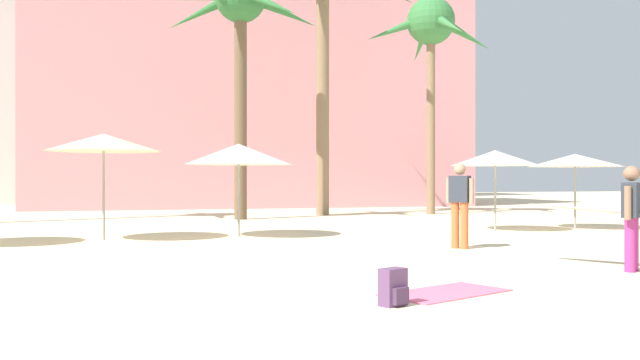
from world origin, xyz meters
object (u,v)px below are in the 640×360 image
(palm_tree_far_left, at_px, (431,32))
(person_near_right, at_px, (626,213))
(cafe_umbrella_1, at_px, (239,154))
(cafe_umbrella_3, at_px, (575,160))
(cafe_umbrella_4, at_px, (495,158))
(backpack, at_px, (394,288))
(cafe_umbrella_2, at_px, (104,143))
(person_mid_right, at_px, (460,201))
(palm_tree_left, at_px, (240,18))
(beach_towel, at_px, (446,293))

(palm_tree_far_left, distance_m, person_near_right, 18.10)
(cafe_umbrella_1, distance_m, cafe_umbrella_3, 9.61)
(cafe_umbrella_4, relative_size, backpack, 5.68)
(backpack, distance_m, person_near_right, 4.94)
(cafe_umbrella_2, height_order, person_mid_right, cafe_umbrella_2)
(palm_tree_far_left, relative_size, palm_tree_left, 1.01)
(cafe_umbrella_4, height_order, person_near_right, cafe_umbrella_4)
(cafe_umbrella_1, height_order, cafe_umbrella_2, cafe_umbrella_2)
(cafe_umbrella_2, relative_size, cafe_umbrella_4, 1.09)
(cafe_umbrella_3, xyz_separation_m, beach_towel, (-8.47, -8.81, -1.94))
(cafe_umbrella_4, bearing_deg, backpack, -126.07)
(cafe_umbrella_1, distance_m, cafe_umbrella_4, 7.05)
(person_near_right, distance_m, person_mid_right, 3.80)
(person_near_right, bearing_deg, cafe_umbrella_4, -53.44)
(cafe_umbrella_1, bearing_deg, person_mid_right, -46.35)
(cafe_umbrella_3, distance_m, person_near_right, 9.14)
(cafe_umbrella_1, relative_size, person_near_right, 1.02)
(cafe_umbrella_3, bearing_deg, cafe_umbrella_1, 179.65)
(palm_tree_left, bearing_deg, cafe_umbrella_2, -121.32)
(palm_tree_far_left, xyz_separation_m, cafe_umbrella_3, (0.38, -8.61, -5.43))
(cafe_umbrella_4, xyz_separation_m, person_mid_right, (-3.17, -3.98, -1.03))
(cafe_umbrella_3, relative_size, backpack, 6.21)
(cafe_umbrella_2, relative_size, person_near_right, 1.01)
(cafe_umbrella_3, relative_size, person_near_right, 1.01)
(person_mid_right, bearing_deg, palm_tree_far_left, -151.15)
(palm_tree_left, bearing_deg, cafe_umbrella_1, -99.72)
(cafe_umbrella_4, bearing_deg, person_near_right, -106.43)
(palm_tree_far_left, xyz_separation_m, person_near_right, (-4.46, -16.30, -6.48))
(palm_tree_far_left, xyz_separation_m, cafe_umbrella_1, (-9.24, -8.55, -5.35))
(cafe_umbrella_1, bearing_deg, backpack, -88.79)
(cafe_umbrella_4, relative_size, person_near_right, 0.92)
(palm_tree_far_left, xyz_separation_m, backpack, (-9.04, -18.02, -7.17))
(palm_tree_left, height_order, beach_towel, palm_tree_left)
(cafe_umbrella_1, xyz_separation_m, cafe_umbrella_4, (7.05, -0.08, -0.03))
(cafe_umbrella_1, height_order, person_mid_right, cafe_umbrella_1)
(beach_towel, bearing_deg, palm_tree_far_left, 65.07)
(person_mid_right, bearing_deg, person_near_right, 65.71)
(cafe_umbrella_2, xyz_separation_m, cafe_umbrella_3, (12.77, 0.01, -0.32))
(cafe_umbrella_1, relative_size, cafe_umbrella_2, 1.01)
(beach_towel, height_order, backpack, backpack)
(palm_tree_far_left, xyz_separation_m, cafe_umbrella_4, (-2.19, -8.63, -5.38))
(cafe_umbrella_2, distance_m, backpack, 10.19)
(cafe_umbrella_1, xyz_separation_m, person_mid_right, (3.87, -4.06, -1.07))
(palm_tree_far_left, height_order, beach_towel, palm_tree_far_left)
(cafe_umbrella_1, bearing_deg, cafe_umbrella_3, -0.35)
(palm_tree_far_left, distance_m, cafe_umbrella_1, 13.68)
(cafe_umbrella_1, relative_size, cafe_umbrella_3, 1.01)
(cafe_umbrella_3, xyz_separation_m, person_near_right, (-4.83, -7.69, -1.05))
(palm_tree_far_left, distance_m, person_mid_right, 15.13)
(palm_tree_left, distance_m, cafe_umbrella_2, 9.69)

